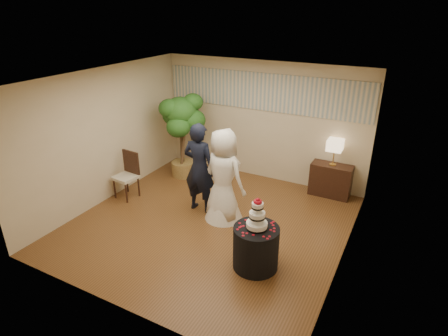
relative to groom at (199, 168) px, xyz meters
The scene contains 15 objects.
floor 1.11m from the groom, 41.14° to the right, with size 5.00×5.00×0.00m, color brown.
ceiling 1.96m from the groom, 41.14° to the right, with size 5.00×5.00×0.00m, color white.
wall_back 2.20m from the groom, 77.83° to the left, with size 5.00×0.06×2.80m, color beige.
wall_front 2.97m from the groom, 81.10° to the right, with size 5.00×0.06×2.80m, color beige.
wall_left 2.14m from the groom, 169.04° to the right, with size 0.06×5.00×2.80m, color beige.
wall_right 3.02m from the groom, ahead, with size 0.06×5.00×2.80m, color beige.
mural_border 2.43m from the groom, 77.71° to the left, with size 4.90×0.02×0.85m, color #AFB0A1.
groom is the anchor object (origin of this frame).
bride 0.59m from the groom, ahead, with size 0.91×0.75×1.85m, color white.
cake_table 2.18m from the groom, 33.71° to the right, with size 0.73×0.73×0.73m, color black.
wedding_cake 2.10m from the groom, 33.71° to the right, with size 0.34×0.34×0.53m, color white, non-canonical shape.
console 2.97m from the groom, 40.24° to the left, with size 0.88×0.39×0.73m, color black.
table_lamp 2.92m from the groom, 40.24° to the left, with size 0.32×0.32×0.58m, color #D7B98E, non-canonical shape.
ficus_tree 1.76m from the groom, 135.35° to the left, with size 0.99×0.99×2.08m, color #25571C, non-canonical shape.
side_chair 1.78m from the groom, 169.89° to the right, with size 0.47×0.49×1.03m, color black, non-canonical shape.
Camera 1 is at (3.16, -5.39, 3.96)m, focal length 30.00 mm.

